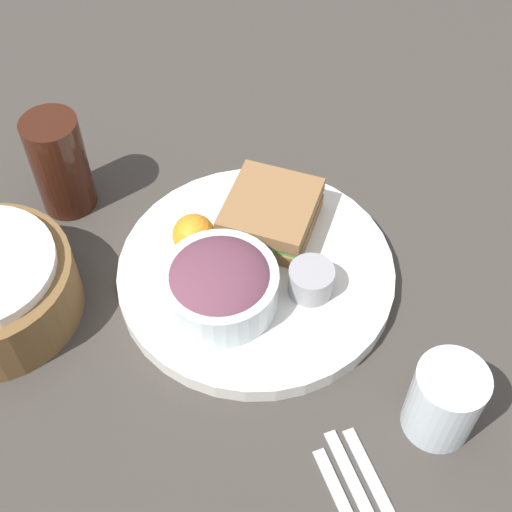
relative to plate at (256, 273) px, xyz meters
The scene contains 8 objects.
ground_plane 0.01m from the plate, ahead, with size 4.00×4.00×0.00m, color #3D3833.
plate is the anchor object (origin of this frame).
sandwich 0.07m from the plate, 11.73° to the right, with size 0.13×0.12×0.04m.
salad_bowl 0.07m from the plate, 143.88° to the left, with size 0.13×0.13×0.06m.
dressing_cup 0.07m from the plate, 113.45° to the right, with size 0.05×0.05×0.03m, color #99999E.
orange_wedge 0.08m from the plate, 73.32° to the left, with size 0.05×0.05×0.05m, color orange.
drink_glass 0.27m from the plate, 66.77° to the left, with size 0.07×0.07×0.13m, color #38190F.
water_glass 0.25m from the plate, 130.84° to the right, with size 0.07×0.07×0.09m, color silver.
Camera 1 is at (-0.49, -0.03, 0.66)m, focal length 50.00 mm.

